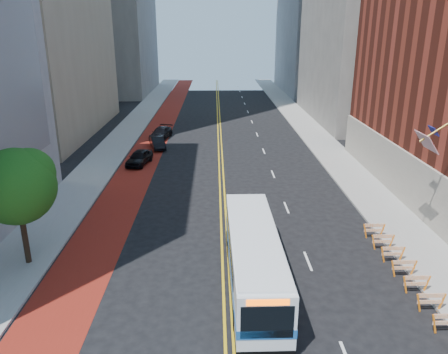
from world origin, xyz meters
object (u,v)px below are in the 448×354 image
transit_bus (253,257)px  car_b (158,143)px  car_a (139,157)px  street_tree (18,183)px  car_c (161,133)px

transit_bus → car_b: size_ratio=2.86×
transit_bus → car_a: size_ratio=2.67×
street_tree → car_b: size_ratio=1.71×
street_tree → car_a: size_ratio=1.60×
car_a → car_b: (1.06, 6.09, -0.07)m
transit_bus → car_a: transit_bus is taller
car_a → car_c: size_ratio=0.90×
car_b → car_c: car_c is taller
street_tree → car_c: size_ratio=1.44×
transit_bus → car_c: bearing=104.3°
car_b → car_a: bearing=-115.3°
car_a → street_tree: bearing=-86.9°
car_c → street_tree: bearing=-85.7°
transit_bus → car_a: bearing=113.1°
street_tree → car_b: 26.09m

